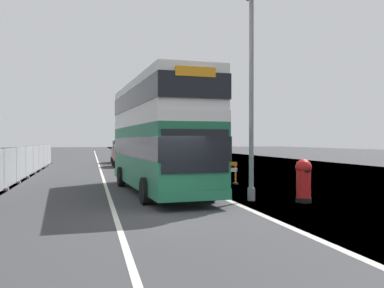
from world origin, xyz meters
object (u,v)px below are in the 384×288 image
at_px(lamppost_foreground, 251,103).
at_px(roadworks_barrier, 223,171).
at_px(double_decker_bus, 158,134).
at_px(red_pillar_postbox, 304,179).
at_px(car_oncoming_near, 124,156).
at_px(car_receding_mid, 120,152).

bearing_deg(lamppost_foreground, roadworks_barrier, 82.95).
height_order(double_decker_bus, lamppost_foreground, lamppost_foreground).
height_order(lamppost_foreground, red_pillar_postbox, lamppost_foreground).
distance_m(lamppost_foreground, roadworks_barrier, 6.66).
height_order(lamppost_foreground, car_oncoming_near, lamppost_foreground).
xyz_separation_m(double_decker_bus, roadworks_barrier, (3.85, 2.49, -1.89)).
bearing_deg(red_pillar_postbox, lamppost_foreground, 151.97).
bearing_deg(car_oncoming_near, double_decker_bus, -89.82).
height_order(double_decker_bus, car_receding_mid, double_decker_bus).
distance_m(car_oncoming_near, car_receding_mid, 6.61).
relative_size(double_decker_bus, car_oncoming_near, 2.68).
height_order(roadworks_barrier, car_oncoming_near, car_oncoming_near).
distance_m(double_decker_bus, roadworks_barrier, 4.96).
xyz_separation_m(lamppost_foreground, car_receding_mid, (-3.08, 29.14, -2.72)).
distance_m(double_decker_bus, lamppost_foreground, 4.76).
height_order(car_oncoming_near, car_receding_mid, car_receding_mid).
height_order(red_pillar_postbox, car_receding_mid, car_receding_mid).
bearing_deg(red_pillar_postbox, roadworks_barrier, 98.51).
bearing_deg(roadworks_barrier, car_receding_mid, 99.30).
bearing_deg(red_pillar_postbox, double_decker_bus, 138.49).
relative_size(red_pillar_postbox, car_receding_mid, 0.36).
bearing_deg(car_oncoming_near, red_pillar_postbox, -78.13).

